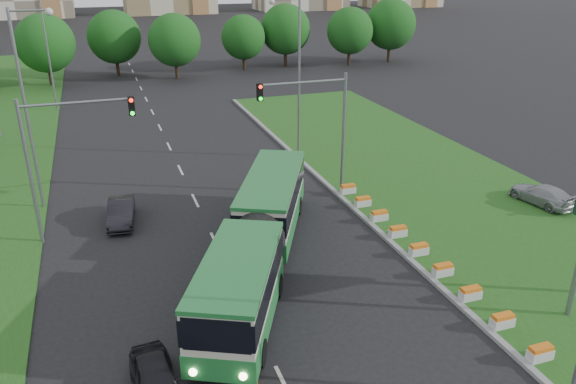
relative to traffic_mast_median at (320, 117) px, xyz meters
name	(u,v)px	position (x,y,z in m)	size (l,w,h in m)	color
ground	(304,287)	(-4.78, -10.00, -5.35)	(360.00, 360.00, 0.00)	black
grass_median	(444,191)	(8.22, -2.00, -5.27)	(14.00, 60.00, 0.15)	#204F16
median_kerb	(349,204)	(1.27, -2.00, -5.26)	(0.30, 60.00, 0.18)	gray
lane_markings	(176,162)	(-7.78, 10.00, -5.35)	(0.20, 100.00, 0.01)	#B8B8B1
flower_planters	(419,249)	(1.92, -9.20, -4.90)	(1.10, 18.10, 0.60)	silver
traffic_mast_median	(320,117)	(0.00, 0.00, 0.00)	(5.76, 0.32, 8.00)	slate
traffic_mast_left	(59,147)	(-15.16, -1.00, 0.00)	(5.76, 0.32, 8.00)	slate
street_lamps	(195,118)	(-7.78, 0.00, 0.65)	(36.00, 60.00, 12.00)	slate
tree_line	(231,38)	(5.22, 45.00, -0.85)	(120.00, 8.00, 9.00)	#165416
articulated_bus	(252,237)	(-6.60, -7.49, -3.57)	(2.76, 17.69, 2.91)	beige
car_left_near	(155,380)	(-12.26, -14.93, -4.70)	(1.54, 3.82, 1.30)	black
car_left_far	(121,212)	(-12.46, 0.16, -4.68)	(1.43, 4.09, 1.35)	black
car_median	(542,194)	(12.72, -5.94, -4.58)	(1.73, 4.26, 1.24)	#9799A0
pedestrian	(208,349)	(-10.19, -14.07, -4.54)	(0.59, 0.39, 1.61)	gray
shopping_trolley	(253,378)	(-8.83, -15.53, -5.09)	(0.31, 0.33, 0.53)	orange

